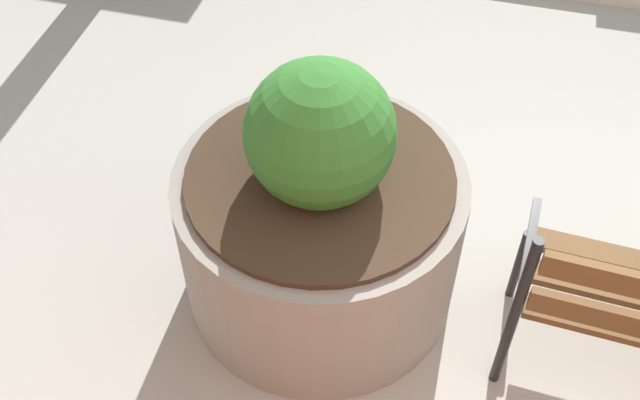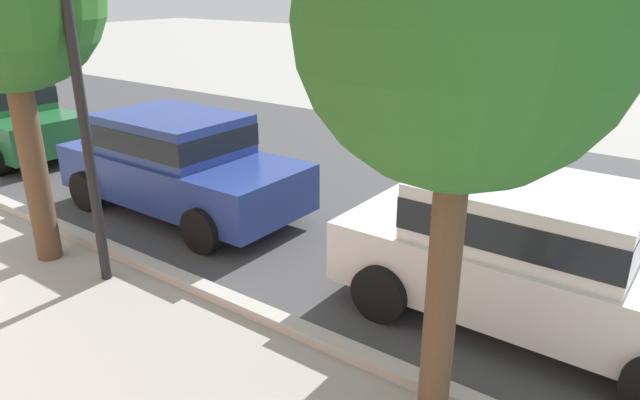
# 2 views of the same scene
# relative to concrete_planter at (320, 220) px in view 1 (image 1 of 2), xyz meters

# --- Properties ---
(concrete_planter) EXTENTS (1.25, 1.25, 1.28)m
(concrete_planter) POSITION_rel_concrete_planter_xyz_m (0.00, 0.00, 0.00)
(concrete_planter) COLOR gray
(concrete_planter) RESTS_ON ground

